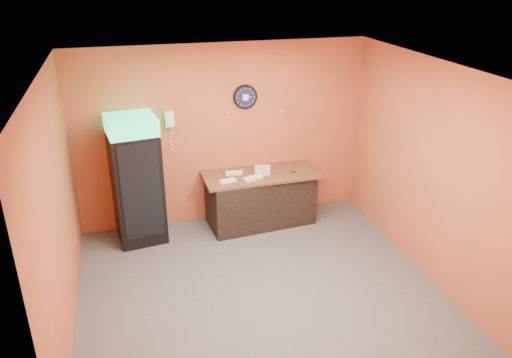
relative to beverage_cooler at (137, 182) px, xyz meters
name	(u,v)px	position (x,y,z in m)	size (l,w,h in m)	color
floor	(257,285)	(1.37, -1.61, -0.93)	(4.50, 4.50, 0.00)	#47474C
back_wall	(223,135)	(1.37, 0.39, 0.47)	(4.50, 0.02, 2.80)	#D5553C
left_wall	(56,210)	(-0.88, -1.61, 0.47)	(0.02, 4.00, 2.80)	#D5553C
right_wall	(425,168)	(3.62, -1.61, 0.47)	(0.02, 4.00, 2.80)	#D5553C
ceiling	(257,69)	(1.37, -1.61, 1.87)	(4.50, 4.00, 0.02)	white
beverage_cooler	(137,182)	(0.00, 0.00, 0.00)	(0.75, 0.76, 1.91)	black
prep_counter	(260,199)	(1.87, 0.03, -0.52)	(1.63, 0.72, 0.81)	black
wall_clock	(245,97)	(1.72, 0.36, 1.05)	(0.37, 0.06, 0.37)	black
wall_phone	(169,119)	(0.57, 0.34, 0.81)	(0.13, 0.11, 0.24)	white
butcher_paper	(261,174)	(1.87, 0.03, -0.10)	(1.77, 0.79, 0.04)	brown
sub_roll_stack	(263,170)	(1.89, -0.03, 0.00)	(0.25, 0.15, 0.15)	beige
wrapped_sandwich_left	(228,181)	(1.31, -0.16, -0.06)	(0.25, 0.10, 0.04)	white
wrapped_sandwich_mid	(253,178)	(1.70, -0.17, -0.06)	(0.29, 0.11, 0.04)	white
wrapped_sandwich_right	(234,173)	(1.46, 0.11, -0.06)	(0.26, 0.10, 0.04)	white
kitchen_tool	(242,171)	(1.60, 0.14, -0.05)	(0.06, 0.06, 0.06)	silver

